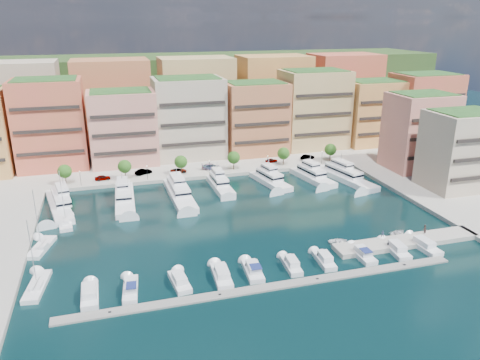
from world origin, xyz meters
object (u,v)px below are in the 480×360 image
at_px(tree_5, 330,150).
at_px(car_2, 179,171).
at_px(car_0, 103,178).
at_px(lamppost_2, 209,165).
at_px(lamppost_3, 268,160).
at_px(yacht_4, 270,180).
at_px(cruiser_1, 131,289).
at_px(yacht_3, 220,184).
at_px(tree_0, 65,171).
at_px(tree_2, 181,162).
at_px(tree_1, 125,166).
at_px(cruiser_5, 291,265).
at_px(sailboat_1, 42,248).
at_px(cruiser_7, 362,255).
at_px(cruiser_3, 221,276).
at_px(car_1, 143,172).
at_px(tree_3, 234,158).
at_px(yacht_6, 344,176).
at_px(yacht_1, 125,197).
at_px(car_4, 271,160).
at_px(car_3, 211,167).
at_px(cruiser_6, 324,260).
at_px(cruiser_2, 180,282).
at_px(tender_0, 338,241).
at_px(tree_4, 283,153).
at_px(yacht_5, 312,175).
at_px(person_0, 383,234).
at_px(cruiser_0, 90,295).
at_px(yacht_2, 179,192).
at_px(lamppost_1, 147,170).
at_px(yacht_0, 59,203).
at_px(cruiser_8, 396,250).
at_px(person_1, 424,229).
at_px(car_5, 307,157).
at_px(tender_2, 398,233).
at_px(cruiser_9, 423,245).
at_px(sailboat_2, 65,224).
at_px(sailboat_0, 37,287).

height_order(tree_5, car_2, tree_5).
relative_size(tree_5, car_0, 1.31).
distance_m(lamppost_2, car_0, 30.50).
xyz_separation_m(lamppost_3, yacht_4, (-2.86, -9.96, -2.73)).
bearing_deg(cruiser_1, yacht_3, 59.58).
bearing_deg(tree_0, tree_2, 0.00).
height_order(tree_1, cruiser_5, tree_1).
bearing_deg(sailboat_1, lamppost_3, 29.76).
bearing_deg(cruiser_7, cruiser_1, -179.99).
height_order(cruiser_3, car_1, car_1).
bearing_deg(tree_3, tree_0, 180.00).
bearing_deg(yacht_6, lamppost_2, 160.83).
xyz_separation_m(yacht_3, car_0, (-30.95, 12.84, 0.52)).
xyz_separation_m(yacht_1, car_1, (6.39, 17.64, 0.72)).
height_order(tree_3, car_4, tree_3).
height_order(tree_5, car_3, tree_5).
bearing_deg(sailboat_1, car_1, 58.88).
bearing_deg(cruiser_6, cruiser_2, -180.00).
bearing_deg(tender_0, tree_4, -3.99).
height_order(cruiser_2, cruiser_5, same).
distance_m(yacht_4, cruiser_3, 52.44).
bearing_deg(cruiser_3, yacht_1, 108.83).
height_order(yacht_5, car_3, yacht_5).
bearing_deg(sailboat_1, car_2, 48.33).
height_order(cruiser_6, person_0, person_0).
bearing_deg(cruiser_5, cruiser_0, -179.99).
distance_m(sailboat_1, tender_0, 60.92).
bearing_deg(yacht_5, person_0, -93.71).
distance_m(yacht_2, yacht_4, 26.45).
distance_m(lamppost_1, yacht_6, 56.56).
xyz_separation_m(tree_4, yacht_0, (-64.78, -14.68, -3.53)).
relative_size(tree_1, cruiser_8, 0.67).
bearing_deg(yacht_3, yacht_4, -1.11).
distance_m(tree_1, lamppost_2, 24.13).
relative_size(tree_3, cruiser_1, 0.68).
bearing_deg(tree_0, car_2, 2.48).
height_order(tender_0, person_1, person_1).
distance_m(lamppost_3, cruiser_7, 55.90).
xyz_separation_m(yacht_6, car_5, (-3.31, 18.62, 0.59)).
bearing_deg(tender_0, tree_5, -20.27).
height_order(tree_1, car_5, tree_1).
bearing_deg(person_1, lamppost_1, -57.24).
height_order(lamppost_3, yacht_6, yacht_6).
xyz_separation_m(tree_3, tender_2, (22.79, -51.32, -4.31)).
relative_size(yacht_2, person_1, 12.15).
relative_size(cruiser_9, car_1, 1.84).
height_order(yacht_3, sailboat_2, sailboat_2).
bearing_deg(cruiser_1, yacht_5, 39.98).
bearing_deg(car_0, sailboat_0, 162.00).
xyz_separation_m(tree_3, person_0, (17.42, -53.57, -2.88)).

